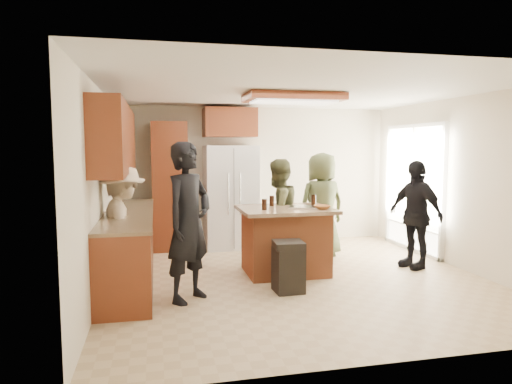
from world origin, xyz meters
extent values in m
plane|color=tan|center=(0.00, 0.00, 0.00)|extent=(5.00, 5.00, 0.00)
plane|color=white|center=(0.00, 0.00, 2.50)|extent=(5.00, 5.00, 0.00)
plane|color=beige|center=(0.00, 2.50, 1.25)|extent=(5.00, 0.00, 5.00)
plane|color=beige|center=(0.00, -2.50, 1.25)|extent=(5.00, 0.00, 5.00)
plane|color=beige|center=(-2.50, 0.00, 1.25)|extent=(0.00, 5.00, 5.00)
plane|color=beige|center=(2.50, 0.00, 1.25)|extent=(0.00, 5.00, 5.00)
cube|color=white|center=(2.48, 1.20, 1.05)|extent=(0.02, 1.60, 2.10)
cube|color=white|center=(2.46, 1.20, 1.05)|extent=(0.08, 1.72, 2.10)
cube|color=maroon|center=(0.00, 0.20, 2.44)|extent=(1.30, 0.70, 0.10)
cube|color=white|center=(0.00, 0.20, 2.38)|extent=(1.10, 0.50, 0.02)
cube|color=olive|center=(4.00, 1.20, -0.05)|extent=(3.00, 3.00, 0.10)
cube|color=#593319|center=(4.70, 1.80, 1.00)|extent=(1.40, 1.60, 2.00)
imported|color=black|center=(-1.48, -0.56, 0.92)|extent=(0.82, 0.82, 1.84)
imported|color=#414327|center=(-0.05, 0.80, 0.80)|extent=(0.91, 0.83, 1.60)
imported|color=#383F24|center=(0.77, 1.12, 0.84)|extent=(0.91, 0.68, 1.69)
imported|color=black|center=(1.88, 0.19, 0.79)|extent=(0.73, 1.03, 1.58)
imported|color=tan|center=(-2.25, 0.12, 0.78)|extent=(0.71, 1.09, 1.56)
cube|color=maroon|center=(-2.20, 0.40, 0.44)|extent=(0.60, 3.00, 0.88)
cube|color=#846B4C|center=(-2.20, 0.40, 0.90)|extent=(0.64, 3.00, 0.04)
cube|color=maroon|center=(-2.33, 0.40, 1.88)|extent=(0.35, 3.00, 0.85)
cube|color=maroon|center=(-1.60, 2.20, 1.10)|extent=(0.60, 0.60, 2.20)
cube|color=maroon|center=(-0.55, 2.20, 2.20)|extent=(0.90, 0.60, 0.50)
cube|color=white|center=(-0.55, 2.12, 0.90)|extent=(0.90, 0.72, 1.80)
cube|color=gray|center=(-0.55, 1.75, 0.90)|extent=(0.01, 0.01, 1.71)
cylinder|color=silver|center=(-0.65, 1.73, 0.99)|extent=(0.02, 0.02, 0.70)
cylinder|color=silver|center=(-0.45, 1.73, 0.99)|extent=(0.02, 0.02, 0.70)
cube|color=#A04E29|center=(-0.07, 0.30, 0.44)|extent=(1.10, 0.85, 0.88)
cube|color=#8A6950|center=(-0.07, 0.30, 0.91)|extent=(1.28, 1.03, 0.05)
cube|color=silver|center=(0.18, 0.25, 0.94)|extent=(0.48, 0.42, 0.02)
imported|color=brown|center=(0.38, 0.05, 0.96)|extent=(0.25, 0.25, 0.05)
cylinder|color=black|center=(-0.41, 0.15, 1.01)|extent=(0.07, 0.07, 0.15)
cylinder|color=black|center=(-0.21, 0.54, 1.01)|extent=(0.07, 0.07, 0.15)
cylinder|color=black|center=(0.43, 0.54, 1.01)|extent=(0.07, 0.07, 0.15)
cube|color=black|center=(-0.27, -0.52, 0.28)|extent=(0.35, 0.35, 0.55)
cube|color=black|center=(-0.27, -0.52, 0.59)|extent=(0.39, 0.39, 0.08)
camera|label=1|loc=(-1.84, -5.78, 1.78)|focal=32.00mm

